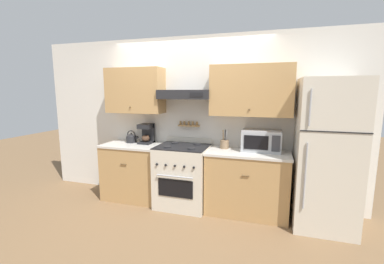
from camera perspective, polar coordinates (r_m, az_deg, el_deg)
ground_plane at (r=3.86m, az=-3.41°, el=-17.45°), size 16.00×16.00×0.00m
wall_back at (r=4.00m, az=-0.14°, el=4.74°), size 5.20×0.46×2.55m
counter_left at (r=4.30m, az=-12.74°, el=-8.43°), size 0.94×0.61×0.89m
counter_right at (r=3.78m, az=12.13°, el=-10.90°), size 1.14×0.61×0.89m
stove_range at (r=3.92m, az=-2.04°, el=-9.67°), size 0.75×0.68×0.99m
refrigerator at (r=3.62m, az=27.68°, el=-4.45°), size 0.72×0.74×1.89m
tea_kettle at (r=4.32m, az=-13.31°, el=-1.30°), size 0.22×0.17×0.20m
coffee_maker at (r=4.20m, az=-9.98°, el=-0.29°), size 0.20×0.25×0.31m
microwave at (r=3.74m, az=15.17°, el=-1.79°), size 0.53×0.39×0.30m
utensil_crock at (r=3.79m, az=7.25°, el=-2.63°), size 0.12×0.12×0.28m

